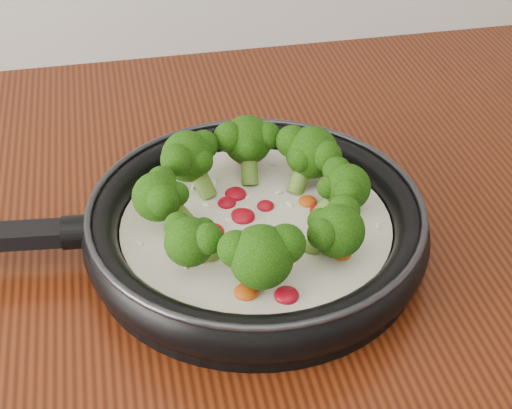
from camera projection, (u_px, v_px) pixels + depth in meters
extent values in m
cylinder|color=black|center=(256.00, 245.00, 0.67)|extent=(0.31, 0.31, 0.01)
torus|color=black|center=(256.00, 226.00, 0.66)|extent=(0.33, 0.33, 0.03)
torus|color=#2D2D33|center=(256.00, 207.00, 0.65)|extent=(0.32, 0.32, 0.01)
cylinder|color=black|center=(79.00, 232.00, 0.65)|extent=(0.03, 0.03, 0.03)
cylinder|color=#EDE5CD|center=(256.00, 231.00, 0.66)|extent=(0.26, 0.26, 0.02)
ellipsoid|color=#9E0715|center=(266.00, 206.00, 0.67)|extent=(0.02, 0.02, 0.01)
ellipsoid|color=#9E0715|center=(243.00, 217.00, 0.66)|extent=(0.02, 0.02, 0.01)
ellipsoid|color=#CC4A0D|center=(342.00, 254.00, 0.62)|extent=(0.02, 0.02, 0.01)
ellipsoid|color=#9E0715|center=(338.00, 229.00, 0.65)|extent=(0.02, 0.02, 0.01)
ellipsoid|color=#9E0715|center=(200.00, 258.00, 0.62)|extent=(0.02, 0.02, 0.01)
ellipsoid|color=#CC4A0D|center=(196.00, 249.00, 0.63)|extent=(0.03, 0.03, 0.01)
ellipsoid|color=#9E0715|center=(321.00, 211.00, 0.67)|extent=(0.03, 0.03, 0.01)
ellipsoid|color=#9E0715|center=(212.00, 232.00, 0.65)|extent=(0.03, 0.03, 0.01)
ellipsoid|color=#CC4A0D|center=(259.00, 251.00, 0.63)|extent=(0.02, 0.02, 0.01)
ellipsoid|color=#9E0715|center=(287.00, 295.00, 0.58)|extent=(0.03, 0.03, 0.01)
ellipsoid|color=#9E0715|center=(236.00, 194.00, 0.69)|extent=(0.02, 0.02, 0.01)
ellipsoid|color=#CC4A0D|center=(308.00, 202.00, 0.68)|extent=(0.02, 0.02, 0.01)
ellipsoid|color=#9E0715|center=(286.00, 235.00, 0.64)|extent=(0.02, 0.02, 0.01)
ellipsoid|color=#9E0715|center=(240.00, 215.00, 0.66)|extent=(0.02, 0.02, 0.01)
ellipsoid|color=#CC4A0D|center=(246.00, 292.00, 0.59)|extent=(0.02, 0.02, 0.01)
ellipsoid|color=#9E0715|center=(246.00, 159.00, 0.73)|extent=(0.02, 0.02, 0.01)
ellipsoid|color=#9E0715|center=(227.00, 203.00, 0.68)|extent=(0.02, 0.02, 0.01)
ellipsoid|color=#CC4A0D|center=(244.00, 248.00, 0.63)|extent=(0.02, 0.02, 0.01)
ellipsoid|color=white|center=(301.00, 247.00, 0.63)|extent=(0.01, 0.01, 0.00)
ellipsoid|color=white|center=(186.00, 265.00, 0.61)|extent=(0.00, 0.01, 0.00)
ellipsoid|color=white|center=(139.00, 243.00, 0.63)|extent=(0.01, 0.01, 0.00)
ellipsoid|color=white|center=(215.00, 181.00, 0.71)|extent=(0.00, 0.01, 0.00)
ellipsoid|color=white|center=(249.00, 197.00, 0.69)|extent=(0.01, 0.01, 0.00)
ellipsoid|color=white|center=(279.00, 192.00, 0.69)|extent=(0.01, 0.01, 0.00)
ellipsoid|color=white|center=(249.00, 212.00, 0.67)|extent=(0.01, 0.01, 0.00)
ellipsoid|color=white|center=(310.00, 235.00, 0.64)|extent=(0.01, 0.01, 0.00)
ellipsoid|color=white|center=(354.00, 247.00, 0.63)|extent=(0.01, 0.01, 0.00)
ellipsoid|color=white|center=(299.00, 246.00, 0.63)|extent=(0.01, 0.01, 0.00)
ellipsoid|color=white|center=(229.00, 220.00, 0.66)|extent=(0.01, 0.01, 0.00)
ellipsoid|color=white|center=(271.00, 164.00, 0.73)|extent=(0.01, 0.01, 0.00)
ellipsoid|color=white|center=(269.00, 174.00, 0.72)|extent=(0.01, 0.01, 0.00)
ellipsoid|color=white|center=(194.00, 187.00, 0.70)|extent=(0.01, 0.01, 0.00)
ellipsoid|color=white|center=(344.00, 241.00, 0.64)|extent=(0.01, 0.01, 0.00)
ellipsoid|color=white|center=(317.00, 224.00, 0.65)|extent=(0.01, 0.01, 0.00)
ellipsoid|color=white|center=(188.00, 222.00, 0.66)|extent=(0.01, 0.01, 0.00)
ellipsoid|color=white|center=(290.00, 204.00, 0.68)|extent=(0.01, 0.01, 0.00)
ellipsoid|color=white|center=(206.00, 205.00, 0.68)|extent=(0.01, 0.01, 0.00)
ellipsoid|color=white|center=(226.00, 195.00, 0.69)|extent=(0.01, 0.01, 0.00)
ellipsoid|color=white|center=(173.00, 216.00, 0.66)|extent=(0.01, 0.01, 0.00)
ellipsoid|color=white|center=(317.00, 215.00, 0.67)|extent=(0.01, 0.00, 0.00)
ellipsoid|color=white|center=(378.00, 226.00, 0.65)|extent=(0.01, 0.01, 0.00)
ellipsoid|color=white|center=(194.00, 185.00, 0.70)|extent=(0.01, 0.01, 0.00)
ellipsoid|color=white|center=(196.00, 250.00, 0.63)|extent=(0.01, 0.01, 0.00)
ellipsoid|color=white|center=(271.00, 250.00, 0.63)|extent=(0.01, 0.01, 0.00)
cylinder|color=olive|center=(329.00, 204.00, 0.66)|extent=(0.03, 0.02, 0.03)
sphere|color=black|center=(347.00, 187.00, 0.65)|extent=(0.04, 0.04, 0.04)
sphere|color=black|center=(337.00, 171.00, 0.66)|extent=(0.03, 0.03, 0.03)
sphere|color=black|center=(348.00, 193.00, 0.64)|extent=(0.03, 0.03, 0.02)
sphere|color=black|center=(329.00, 187.00, 0.65)|extent=(0.02, 0.02, 0.02)
cylinder|color=olive|center=(301.00, 176.00, 0.69)|extent=(0.03, 0.03, 0.04)
sphere|color=black|center=(312.00, 152.00, 0.69)|extent=(0.05, 0.05, 0.05)
sphere|color=black|center=(292.00, 141.00, 0.69)|extent=(0.03, 0.03, 0.03)
sphere|color=black|center=(326.00, 156.00, 0.68)|extent=(0.03, 0.03, 0.03)
sphere|color=black|center=(301.00, 159.00, 0.68)|extent=(0.03, 0.03, 0.02)
cylinder|color=olive|center=(249.00, 166.00, 0.70)|extent=(0.02, 0.03, 0.04)
sphere|color=black|center=(247.00, 140.00, 0.70)|extent=(0.05, 0.05, 0.05)
sphere|color=black|center=(229.00, 137.00, 0.69)|extent=(0.03, 0.03, 0.03)
sphere|color=black|center=(266.00, 136.00, 0.70)|extent=(0.03, 0.03, 0.03)
sphere|color=black|center=(249.00, 148.00, 0.69)|extent=(0.03, 0.03, 0.02)
cylinder|color=olive|center=(201.00, 180.00, 0.68)|extent=(0.03, 0.03, 0.04)
sphere|color=black|center=(187.00, 156.00, 0.68)|extent=(0.05, 0.05, 0.05)
sphere|color=black|center=(177.00, 160.00, 0.66)|extent=(0.03, 0.03, 0.03)
sphere|color=black|center=(204.00, 145.00, 0.69)|extent=(0.03, 0.03, 0.03)
sphere|color=black|center=(200.00, 161.00, 0.67)|extent=(0.03, 0.03, 0.02)
cylinder|color=olive|center=(178.00, 213.00, 0.64)|extent=(0.03, 0.02, 0.04)
sphere|color=black|center=(157.00, 197.00, 0.63)|extent=(0.05, 0.05, 0.04)
sphere|color=black|center=(163.00, 201.00, 0.62)|extent=(0.03, 0.03, 0.03)
sphere|color=black|center=(161.00, 180.00, 0.64)|extent=(0.03, 0.03, 0.02)
sphere|color=black|center=(177.00, 194.00, 0.63)|extent=(0.02, 0.02, 0.02)
cylinder|color=olive|center=(204.00, 248.00, 0.61)|extent=(0.03, 0.03, 0.03)
sphere|color=black|center=(189.00, 242.00, 0.59)|extent=(0.04, 0.04, 0.04)
sphere|color=black|center=(208.00, 239.00, 0.58)|extent=(0.03, 0.03, 0.02)
sphere|color=black|center=(178.00, 226.00, 0.60)|extent=(0.03, 0.03, 0.02)
sphere|color=black|center=(204.00, 230.00, 0.60)|extent=(0.02, 0.02, 0.02)
cylinder|color=olive|center=(260.00, 260.00, 0.60)|extent=(0.02, 0.03, 0.04)
sphere|color=black|center=(261.00, 257.00, 0.57)|extent=(0.05, 0.05, 0.05)
sphere|color=black|center=(286.00, 244.00, 0.57)|extent=(0.03, 0.03, 0.03)
sphere|color=black|center=(236.00, 249.00, 0.57)|extent=(0.03, 0.03, 0.03)
sphere|color=black|center=(260.00, 241.00, 0.59)|extent=(0.03, 0.03, 0.02)
cylinder|color=olive|center=(320.00, 240.00, 0.62)|extent=(0.03, 0.03, 0.04)
sphere|color=black|center=(338.00, 231.00, 0.60)|extent=(0.05, 0.05, 0.04)
sphere|color=black|center=(344.00, 211.00, 0.61)|extent=(0.03, 0.03, 0.03)
sphere|color=black|center=(323.00, 234.00, 0.59)|extent=(0.03, 0.03, 0.03)
sphere|color=black|center=(321.00, 221.00, 0.61)|extent=(0.02, 0.02, 0.02)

